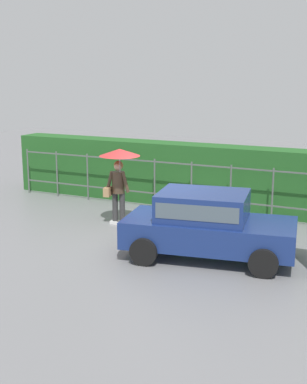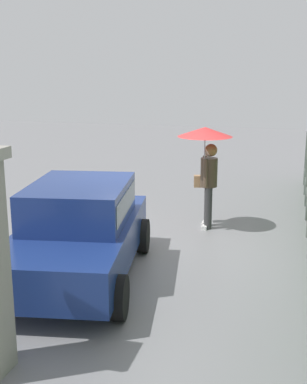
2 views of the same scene
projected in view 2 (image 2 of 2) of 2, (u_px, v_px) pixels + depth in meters
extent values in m
plane|color=slate|center=(150.00, 250.00, 9.12)|extent=(40.00, 40.00, 0.00)
cube|color=navy|center=(79.00, 243.00, 7.77)|extent=(3.92, 2.22, 0.60)
cube|color=navy|center=(80.00, 202.00, 7.77)|extent=(2.11, 1.73, 0.60)
cube|color=#4C5B66|center=(80.00, 201.00, 7.77)|extent=(1.96, 1.73, 0.33)
cylinder|color=black|center=(119.00, 298.00, 6.54)|extent=(0.62, 0.28, 0.60)
cylinder|color=black|center=(143.00, 236.00, 8.96)|extent=(0.62, 0.28, 0.60)
cylinder|color=black|center=(51.00, 233.00, 9.13)|extent=(0.62, 0.28, 0.60)
cube|color=red|center=(132.00, 203.00, 9.48)|extent=(0.09, 0.21, 0.16)
cube|color=red|center=(74.00, 202.00, 9.59)|extent=(0.09, 0.21, 0.16)
cylinder|color=#333333|center=(208.00, 208.00, 10.24)|extent=(0.15, 0.15, 0.86)
cylinder|color=#333333|center=(208.00, 206.00, 10.43)|extent=(0.15, 0.15, 0.86)
cube|color=white|center=(205.00, 227.00, 10.33)|extent=(0.26, 0.10, 0.08)
cube|color=white|center=(204.00, 224.00, 10.53)|extent=(0.26, 0.10, 0.08)
cylinder|color=#473828|center=(209.00, 172.00, 10.16)|extent=(0.34, 0.34, 0.58)
sphere|color=#DBAD89|center=(210.00, 151.00, 10.06)|extent=(0.22, 0.22, 0.22)
sphere|color=olive|center=(211.00, 150.00, 10.06)|extent=(0.25, 0.25, 0.25)
cylinder|color=#473828|center=(205.00, 173.00, 9.95)|extent=(0.24, 0.14, 0.56)
cylinder|color=#473828|center=(205.00, 169.00, 10.37)|extent=(0.24, 0.14, 0.56)
cylinder|color=#B2B2B7|center=(205.00, 156.00, 10.01)|extent=(0.02, 0.02, 0.77)
cone|color=red|center=(205.00, 132.00, 9.90)|extent=(1.08, 1.08, 0.19)
cube|color=tan|center=(202.00, 181.00, 10.48)|extent=(0.23, 0.37, 0.24)
cylinder|color=#59605B|center=(306.00, 158.00, 14.06)|extent=(0.05, 0.05, 1.50)
cylinder|color=#59605B|center=(306.00, 166.00, 12.95)|extent=(0.05, 0.05, 1.50)
cylinder|color=#59605B|center=(307.00, 175.00, 11.84)|extent=(0.05, 0.05, 1.50)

